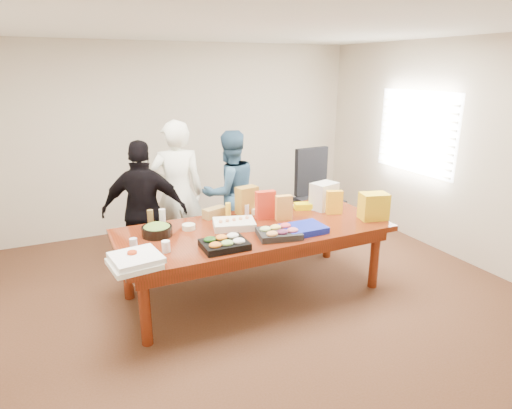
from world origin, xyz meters
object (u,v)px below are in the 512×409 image
sheet_cake (234,224)px  conference_table (254,260)px  office_chair (320,198)px  person_center (177,193)px  salad_bowl (157,231)px  person_right (230,192)px

sheet_cake → conference_table: bearing=-10.1°
conference_table → sheet_cake: sheet_cake is taller
conference_table → sheet_cake: bearing=154.5°
office_chair → person_center: (-1.97, 0.13, 0.28)m
person_center → salad_bowl: 1.05m
person_right → salad_bowl: bearing=33.6°
office_chair → person_right: (-1.26, 0.19, 0.19)m
sheet_cake → person_center: bearing=121.9°
salad_bowl → sheet_cake: bearing=-7.9°
sheet_cake → salad_bowl: size_ratio=1.41×
conference_table → salad_bowl: bearing=168.5°
person_center → salad_bowl: person_center is taller
conference_table → person_center: person_center is taller
sheet_cake → salad_bowl: 0.79m
person_right → person_center: bearing=-1.5°
conference_table → sheet_cake: 0.46m
office_chair → person_center: 1.99m
person_right → sheet_cake: person_right is taller
person_right → sheet_cake: 1.17m
person_center → person_right: bearing=-165.3°
person_right → conference_table: bearing=73.2°
conference_table → salad_bowl: 1.07m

